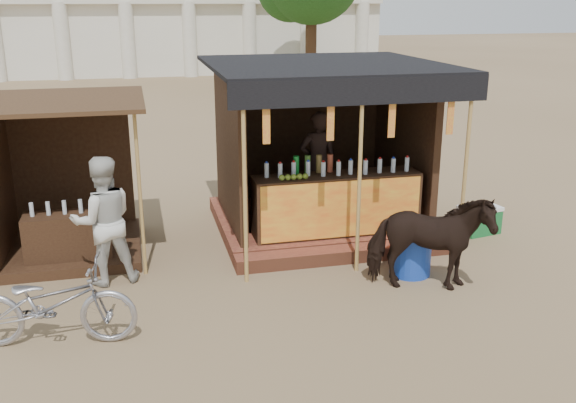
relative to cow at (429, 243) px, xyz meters
The scene contains 9 objects.
ground 1.97m from the cow, 156.55° to the right, with size 120.00×120.00×0.00m, color #846B4C.
main_stall 2.74m from the cow, 104.89° to the left, with size 3.60×3.61×2.78m.
secondary_stall 5.47m from the cow, 152.81° to the left, with size 2.40×2.40×2.38m.
cow is the anchor object (origin of this frame).
motorbike 4.71m from the cow, behind, with size 0.65×1.88×0.99m, color #9B9BA3.
bystander 4.35m from the cow, 163.07° to the left, with size 0.86×0.67×1.78m, color beige.
blue_barrel 0.61m from the cow, 89.74° to the left, with size 0.57×0.57×0.77m, color #173CAE.
red_crate 1.03m from the cow, 82.58° to the left, with size 0.36×0.43×0.31m, color maroon.
cooler 2.60m from the cow, 45.28° to the left, with size 0.71×0.55×0.46m.
Camera 1 is at (-1.95, -6.47, 3.73)m, focal length 40.00 mm.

